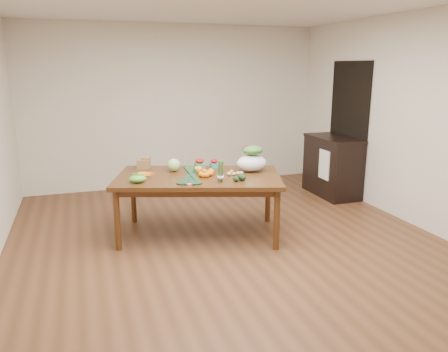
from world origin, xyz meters
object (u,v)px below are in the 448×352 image
object	(u,v)px
dining_table	(199,205)
paper_bag	(143,163)
cabinet	(332,166)
mandarin_cluster	(205,173)
asparagus_bundle	(220,171)
salad_bag	(252,160)
cabbage	(174,165)
kale_bunch	(190,176)

from	to	relation	value
dining_table	paper_bag	xyz separation A→B (m)	(-0.58, 0.56, 0.45)
cabinet	mandarin_cluster	distance (m)	2.67
cabinet	mandarin_cluster	xyz separation A→B (m)	(-2.42, -1.08, 0.33)
asparagus_bundle	salad_bag	bearing A→B (deg)	53.85
mandarin_cluster	salad_bag	world-z (taller)	salad_bag
dining_table	cabbage	bearing A→B (deg)	145.79
cabbage	mandarin_cluster	bearing A→B (deg)	-52.45
paper_bag	asparagus_bundle	world-z (taller)	asparagus_bundle
kale_bunch	salad_bag	xyz separation A→B (m)	(0.87, 0.32, 0.07)
kale_bunch	salad_bag	size ratio (longest dim) A/B	1.06
asparagus_bundle	cabbage	bearing A→B (deg)	137.70
paper_bag	mandarin_cluster	xyz separation A→B (m)	(0.64, -0.64, -0.02)
salad_bag	cabinet	bearing A→B (deg)	29.08
salad_bag	asparagus_bundle	bearing A→B (deg)	-144.07
dining_table	cabinet	size ratio (longest dim) A/B	1.90
paper_bag	cabbage	distance (m)	0.43
mandarin_cluster	asparagus_bundle	size ratio (longest dim) A/B	0.72
cabinet	cabbage	bearing A→B (deg)	-165.53
cabbage	dining_table	bearing A→B (deg)	-52.13
cabinet	paper_bag	xyz separation A→B (m)	(-3.05, -0.44, 0.35)
cabinet	asparagus_bundle	world-z (taller)	asparagus_bundle
paper_bag	cabbage	world-z (taller)	cabbage
mandarin_cluster	kale_bunch	world-z (taller)	kale_bunch
cabbage	asparagus_bundle	size ratio (longest dim) A/B	0.64
cabbage	asparagus_bundle	bearing A→B (deg)	-60.22
paper_bag	salad_bag	size ratio (longest dim) A/B	0.54
mandarin_cluster	kale_bunch	bearing A→B (deg)	-136.08
cabbage	mandarin_cluster	size ratio (longest dim) A/B	0.89
kale_bunch	salad_bag	world-z (taller)	salad_bag
cabbage	paper_bag	bearing A→B (deg)	143.06
cabinet	asparagus_bundle	xyz separation A→B (m)	(-2.32, -1.38, 0.40)
asparagus_bundle	salad_bag	size ratio (longest dim) A/B	0.66
kale_bunch	paper_bag	bearing A→B (deg)	132.34
paper_bag	mandarin_cluster	size ratio (longest dim) A/B	1.14
mandarin_cluster	dining_table	bearing A→B (deg)	126.27
mandarin_cluster	asparagus_bundle	distance (m)	0.32
salad_bag	kale_bunch	bearing A→B (deg)	-160.01
cabinet	mandarin_cluster	size ratio (longest dim) A/B	5.67
cabbage	salad_bag	xyz separation A→B (m)	(0.92, -0.30, 0.07)
kale_bunch	cabinet	bearing A→B (deg)	44.17
paper_bag	kale_bunch	size ratio (longest dim) A/B	0.51
paper_bag	salad_bag	bearing A→B (deg)	-23.68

